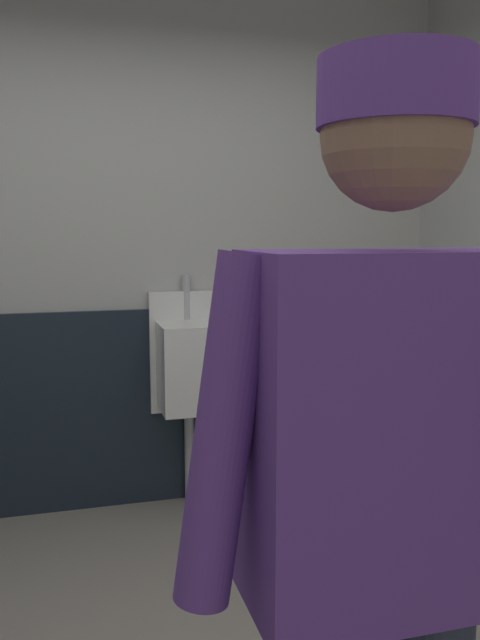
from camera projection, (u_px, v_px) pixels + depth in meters
name	position (u px, v px, depth m)	size (l,w,h in m)	color
wall_back	(127.00, 236.00, 3.39)	(4.00, 0.12, 2.88)	#B2B2AD
wainscot_band_back	(132.00, 408.00, 3.44)	(3.40, 0.03, 1.06)	#19232D
urinal_solo	(191.00, 365.00, 3.35)	(0.40, 0.34, 1.24)	white
person	(386.00, 493.00, 1.08)	(0.68, 0.60, 1.73)	#2D3342
trash_bin	(461.00, 494.00, 2.94)	(0.34, 0.34, 0.55)	#38383D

